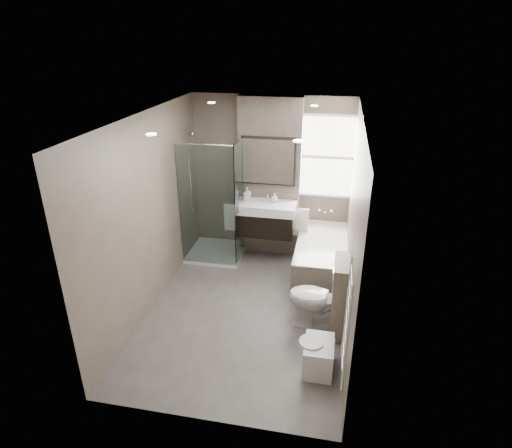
% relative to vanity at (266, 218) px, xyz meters
% --- Properties ---
extents(room, '(2.70, 3.90, 2.70)m').
position_rel_vanity_xyz_m(room, '(0.00, -1.43, 0.56)').
color(room, '#575350').
rests_on(room, ground).
extents(vanity_pier, '(1.00, 0.25, 2.60)m').
position_rel_vanity_xyz_m(vanity_pier, '(0.00, 0.35, 0.56)').
color(vanity_pier, '#675C51').
rests_on(vanity_pier, ground).
extents(vanity, '(0.95, 0.47, 0.66)m').
position_rel_vanity_xyz_m(vanity, '(0.00, 0.00, 0.00)').
color(vanity, black).
rests_on(vanity, vanity_pier).
extents(mirror_cabinet, '(0.86, 0.08, 0.76)m').
position_rel_vanity_xyz_m(mirror_cabinet, '(0.00, 0.19, 0.89)').
color(mirror_cabinet, black).
rests_on(mirror_cabinet, vanity_pier).
extents(towel_left, '(0.24, 0.06, 0.44)m').
position_rel_vanity_xyz_m(towel_left, '(-0.56, -0.02, -0.02)').
color(towel_left, silver).
rests_on(towel_left, vanity_pier).
extents(towel_right, '(0.24, 0.06, 0.44)m').
position_rel_vanity_xyz_m(towel_right, '(0.56, -0.02, -0.02)').
color(towel_right, silver).
rests_on(towel_right, vanity_pier).
extents(shower_enclosure, '(0.90, 0.90, 2.00)m').
position_rel_vanity_xyz_m(shower_enclosure, '(-0.75, -0.08, -0.25)').
color(shower_enclosure, white).
rests_on(shower_enclosure, ground).
extents(bathtub, '(0.75, 1.60, 0.57)m').
position_rel_vanity_xyz_m(bathtub, '(0.92, -0.33, -0.43)').
color(bathtub, '#675C51').
rests_on(bathtub, ground).
extents(window, '(0.98, 0.06, 1.33)m').
position_rel_vanity_xyz_m(window, '(0.90, 0.45, 0.93)').
color(window, white).
rests_on(window, room).
extents(toilet, '(0.82, 0.52, 0.80)m').
position_rel_vanity_xyz_m(toilet, '(0.97, -1.62, -0.34)').
color(toilet, white).
rests_on(toilet, ground).
extents(cistern_box, '(0.19, 0.55, 1.00)m').
position_rel_vanity_xyz_m(cistern_box, '(1.21, -1.68, -0.24)').
color(cistern_box, '#675C51').
rests_on(cistern_box, ground).
extents(bidet, '(0.39, 0.45, 0.47)m').
position_rel_vanity_xyz_m(bidet, '(1.01, -2.41, -0.55)').
color(bidet, white).
rests_on(bidet, ground).
extents(towel_radiator, '(0.03, 0.49, 1.10)m').
position_rel_vanity_xyz_m(towel_radiator, '(1.25, -3.03, 0.38)').
color(towel_radiator, silver).
rests_on(towel_radiator, room).
extents(soap_bottle_a, '(0.10, 0.10, 0.22)m').
position_rel_vanity_xyz_m(soap_bottle_a, '(-0.31, 0.05, 0.37)').
color(soap_bottle_a, white).
rests_on(soap_bottle_a, vanity).
extents(soap_bottle_b, '(0.12, 0.12, 0.15)m').
position_rel_vanity_xyz_m(soap_bottle_b, '(0.12, 0.07, 0.33)').
color(soap_bottle_b, white).
rests_on(soap_bottle_b, vanity).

